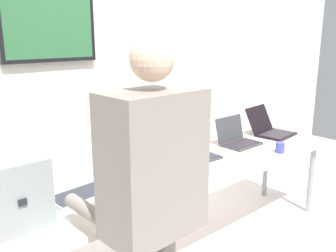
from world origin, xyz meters
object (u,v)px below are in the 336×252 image
Objects in this scene: equipment_box at (10,191)px; laptop_station_2 at (195,151)px; workbench at (190,173)px; person at (152,189)px; laptop_station_1 at (142,166)px; laptop_station_0 at (73,186)px; coffee_mug at (280,148)px; laptop_station_3 at (237,138)px; laptop_station_4 at (270,128)px.

laptop_station_2 is at bearing 4.14° from equipment_box.
workbench is 1.11m from person.
laptop_station_1 reaches higher than laptop_station_2.
coffee_mug is (1.65, -0.39, -0.01)m from laptop_station_0.
laptop_station_2 is at bearing 35.39° from workbench.
workbench is at bearing 162.35° from coffee_mug.
laptop_station_1 reaches higher than coffee_mug.
person is (-0.85, -0.62, 0.33)m from workbench.
laptop_station_3 is at bearing 101.27° from coffee_mug.
laptop_station_3 is (0.71, 0.13, 0.10)m from workbench.
laptop_station_4 is at bearing -0.20° from laptop_station_0.
laptop_station_1 is 0.51m from laptop_station_2.
laptop_station_3 is at bearing 0.21° from laptop_station_1.
laptop_station_3 is at bearing 10.65° from workbench.
equipment_box reaches higher than coffee_mug.
laptop_station_1 reaches higher than laptop_station_0.
workbench is 8.61× the size of laptop_station_3.
laptop_station_4 is 2.21m from person.
laptop_station_3 is (1.57, -0.01, 0.00)m from laptop_station_0.
workbench is 34.11× the size of coffee_mug.
laptop_station_3 is 3.96× the size of coffee_mug.
equipment_box is at bearing 122.35° from person.
laptop_station_0 is 0.52m from laptop_station_1.
laptop_station_2 reaches higher than workbench.
laptop_station_1 is at bearing 159.13° from workbench.
laptop_station_4 reaches higher than laptop_station_0.
laptop_station_2 is 0.72m from coffee_mug.
laptop_station_4 reaches higher than laptop_station_1.
person is at bearing -57.65° from equipment_box.
person is (-2.06, -0.75, 0.22)m from laptop_station_4.
workbench is 0.83m from coffee_mug.
laptop_station_3 is 1.75m from person.
laptop_station_2 is 1.03m from laptop_station_4.
laptop_station_0 is 2.07m from laptop_station_4.
equipment_box reaches higher than laptop_station_0.
laptop_station_0 is 1.69m from coffee_mug.
equipment_box is (-1.26, 0.02, 0.23)m from workbench.
laptop_station_0 reaches higher than workbench.
laptop_station_2 is (1.04, -0.01, 0.00)m from laptop_station_0.
laptop_station_4 is (1.03, 0.01, 0.00)m from laptop_station_2.
equipment_box is 2.07m from coffee_mug.
person reaches higher than laptop_station_4.
coffee_mug is (-0.42, -0.38, -0.02)m from laptop_station_4.
equipment_box is at bearing 172.48° from coffee_mug.
equipment_box is 1.10× the size of laptop_station_2.
laptop_station_3 reaches higher than workbench.
laptop_station_2 is (1.44, 0.10, -0.12)m from equipment_box.
laptop_station_3 is at bearing 25.76° from person.
laptop_station_1 is at bearing 55.56° from person.
person is (-1.56, -0.75, 0.23)m from laptop_station_3.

